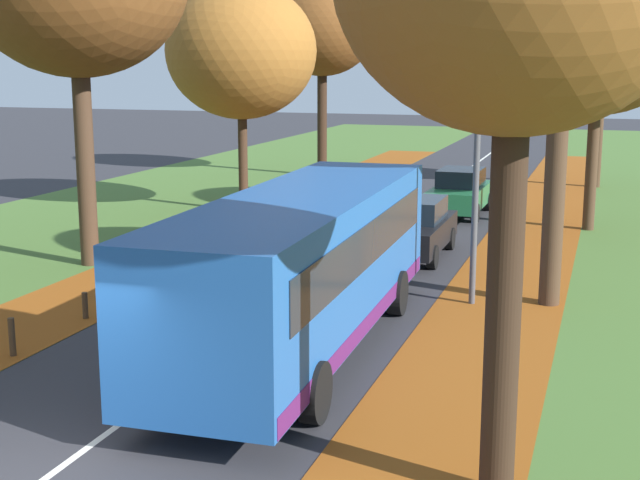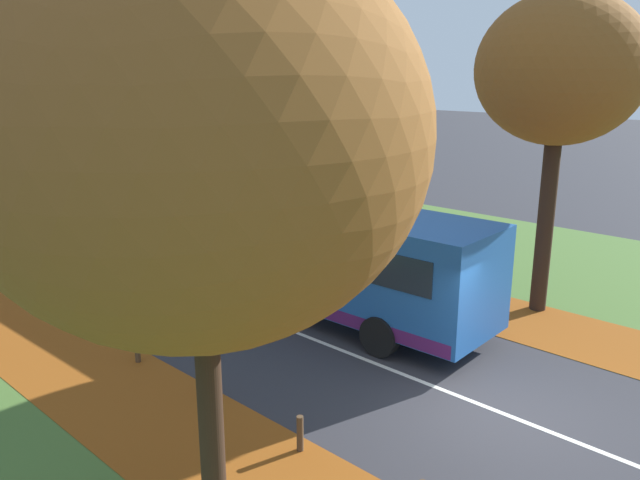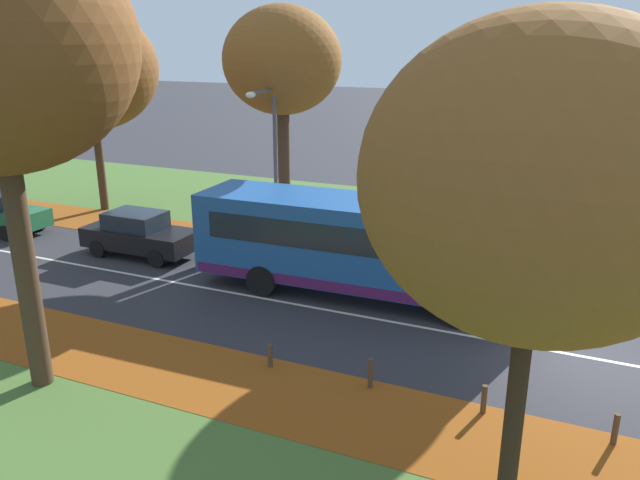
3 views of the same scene
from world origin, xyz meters
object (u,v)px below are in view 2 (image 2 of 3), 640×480
(bollard_fifth, at_px, (137,350))
(bollard_third, at_px, (300,434))
(tree_left_nearest, at_px, (196,136))
(bus, at_px, (311,249))
(tree_right_near, at_px, (294,59))
(tree_right_nearest, at_px, (560,71))
(car_black_lead, at_px, (145,226))
(bollard_fourth, at_px, (209,383))
(streetlamp_right, at_px, (263,152))
(car_green_following, at_px, (57,199))
(tree_right_far, at_px, (53,85))
(tree_right_mid, at_px, (154,72))

(bollard_fifth, bearing_deg, bollard_third, -89.09)
(tree_left_nearest, xyz_separation_m, bus, (7.42, 5.33, -3.93))
(tree_right_near, bearing_deg, tree_right_nearest, -89.94)
(car_black_lead, bearing_deg, bollard_fourth, -116.03)
(tree_right_near, height_order, streetlamp_right, tree_right_near)
(car_green_following, bearing_deg, tree_right_near, -70.91)
(tree_right_far, distance_m, car_green_following, 11.00)
(tree_right_far, xyz_separation_m, streetlamp_right, (-2.54, -20.55, -1.81))
(bollard_fourth, xyz_separation_m, bus, (5.00, 2.00, 1.34))
(tree_left_nearest, height_order, bollard_fourth, tree_left_nearest)
(tree_right_mid, relative_size, streetlamp_right, 1.49)
(tree_right_near, relative_size, tree_right_far, 1.17)
(tree_right_near, xyz_separation_m, bus, (-4.16, -4.77, -5.04))
(bollard_fourth, xyz_separation_m, bollard_fifth, (-0.08, 2.53, -0.08))
(bollard_third, relative_size, bus, 0.06)
(tree_left_nearest, relative_size, car_black_lead, 1.92)
(tree_right_nearest, xyz_separation_m, bollard_third, (-9.17, 0.12, -6.01))
(bus, distance_m, car_green_following, 15.95)
(tree_right_nearest, xyz_separation_m, bollard_fourth, (-9.17, 2.65, -5.97))
(tree_left_nearest, relative_size, bollard_third, 12.15)
(tree_left_nearest, relative_size, tree_right_far, 1.08)
(tree_right_far, bearing_deg, tree_right_near, -91.62)
(bollard_fourth, relative_size, car_green_following, 0.17)
(bollard_third, height_order, car_black_lead, car_black_lead)
(tree_right_mid, bearing_deg, tree_left_nearest, -121.59)
(tree_right_nearest, relative_size, car_black_lead, 1.97)
(tree_left_nearest, distance_m, streetlamp_right, 13.70)
(tree_right_far, relative_size, car_green_following, 1.77)
(tree_right_nearest, bearing_deg, bollard_fourth, 163.89)
(bollard_fourth, bearing_deg, tree_right_mid, 59.36)
(car_black_lead, bearing_deg, streetlamp_right, -66.22)
(tree_left_nearest, bearing_deg, tree_right_near, 41.08)
(tree_right_mid, distance_m, car_black_lead, 9.10)
(tree_right_mid, height_order, bollard_third, tree_right_mid)
(car_black_lead, bearing_deg, bollard_fifth, -122.99)
(bollard_third, height_order, bollard_fifth, bollard_third)
(bus, bearing_deg, bollard_third, -137.84)
(bollard_third, bearing_deg, bollard_fifth, 90.91)
(car_black_lead, bearing_deg, tree_left_nearest, -118.58)
(tree_right_nearest, bearing_deg, bollard_fifth, 150.75)
(tree_left_nearest, xyz_separation_m, bollard_fifth, (2.34, 5.86, -5.34))
(car_green_following, bearing_deg, tree_right_nearest, -79.34)
(tree_right_near, distance_m, tree_right_far, 20.09)
(tree_right_far, height_order, bus, tree_right_far)
(tree_right_near, relative_size, bollard_fifth, 15.23)
(tree_right_near, distance_m, bollard_fourth, 13.05)
(streetlamp_right, bearing_deg, tree_right_far, 82.94)
(bollard_third, xyz_separation_m, streetlamp_right, (7.18, 8.79, 3.41))
(tree_right_far, xyz_separation_m, car_black_lead, (-4.50, -16.11, -4.73))
(tree_left_nearest, bearing_deg, streetlamp_right, 44.98)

